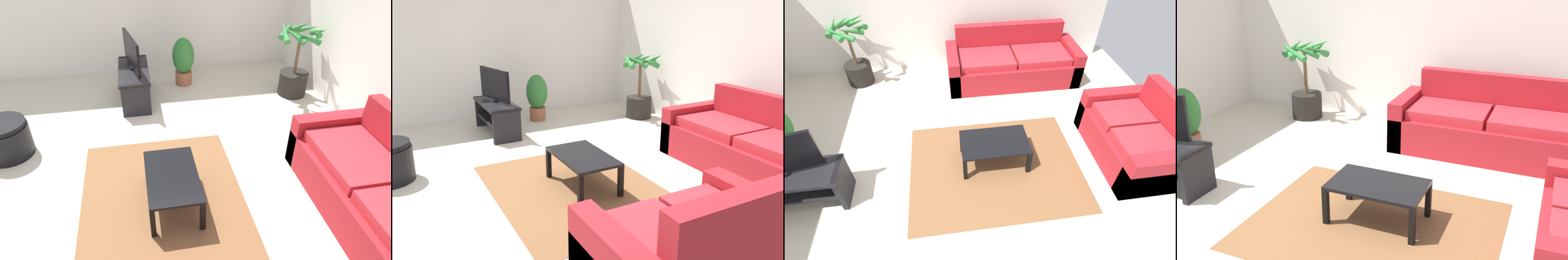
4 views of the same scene
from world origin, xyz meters
TOP-DOWN VIEW (x-y plane):
  - ground_plane at (0.00, 0.00)m, footprint 6.60×6.60m
  - couch_main at (1.10, 2.28)m, footprint 2.26×0.90m
  - tv_stand at (-1.87, 0.07)m, footprint 1.10×0.45m
  - tv at (-1.87, 0.08)m, footprint 0.83×0.21m
  - coffee_table at (0.45, 0.36)m, footprint 0.85×0.52m
  - area_rug at (0.45, 0.26)m, footprint 2.20×1.70m
  - potted_palm at (-1.59, 2.55)m, footprint 0.69×0.70m
  - potted_plant_small at (-2.27, 0.89)m, footprint 0.36×0.36m
  - ottoman at (-0.72, -1.52)m, footprint 0.57×0.57m

SIDE VIEW (x-z plane):
  - ground_plane at x=0.00m, z-range 0.00..0.00m
  - area_rug at x=0.45m, z-range 0.00..0.01m
  - ottoman at x=-0.72m, z-range 0.00..0.46m
  - couch_main at x=1.10m, z-range -0.15..0.75m
  - coffee_table at x=0.45m, z-range 0.13..0.51m
  - tv_stand at x=-1.87m, z-range 0.08..0.57m
  - potted_plant_small at x=-2.27m, z-range 0.03..0.83m
  - potted_palm at x=-1.59m, z-range -0.12..1.05m
  - tv at x=-1.87m, z-range 0.51..1.03m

